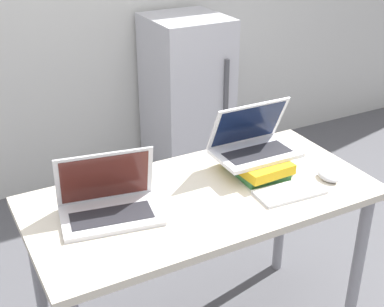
{
  "coord_description": "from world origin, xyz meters",
  "views": [
    {
      "loc": [
        -0.85,
        -1.18,
        1.78
      ],
      "look_at": [
        -0.05,
        0.32,
        0.93
      ],
      "focal_mm": 50.0,
      "sensor_mm": 36.0,
      "label": 1
    }
  ],
  "objects": [
    {
      "name": "laptop_on_books",
      "position": [
        0.28,
        0.41,
        0.86
      ],
      "size": [
        0.33,
        0.22,
        0.21
      ],
      "color": "silver",
      "rests_on": "book_stack"
    },
    {
      "name": "mini_fridge",
      "position": [
        0.64,
        1.68,
        0.54
      ],
      "size": [
        0.46,
        0.51,
        1.09
      ],
      "color": "silver",
      "rests_on": "ground_plane"
    },
    {
      "name": "mouse",
      "position": [
        0.49,
        0.18,
        0.76
      ],
      "size": [
        0.06,
        0.1,
        0.03
      ],
      "color": "#B2B2B7",
      "rests_on": "desk"
    },
    {
      "name": "book_stack",
      "position": [
        0.27,
        0.37,
        0.78
      ],
      "size": [
        0.21,
        0.27,
        0.07
      ],
      "color": "#33753D",
      "rests_on": "desk"
    },
    {
      "name": "wireless_keyboard",
      "position": [
        0.29,
        0.17,
        0.76
      ],
      "size": [
        0.27,
        0.14,
        0.01
      ],
      "color": "silver",
      "rests_on": "desk"
    },
    {
      "name": "desk",
      "position": [
        0.0,
        0.32,
        0.65
      ],
      "size": [
        1.31,
        0.64,
        0.75
      ],
      "color": "beige",
      "rests_on": "ground_plane"
    },
    {
      "name": "laptop_left",
      "position": [
        -0.35,
        0.36,
        0.8
      ],
      "size": [
        0.38,
        0.28,
        0.23
      ],
      "color": "silver",
      "rests_on": "desk"
    }
  ]
}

